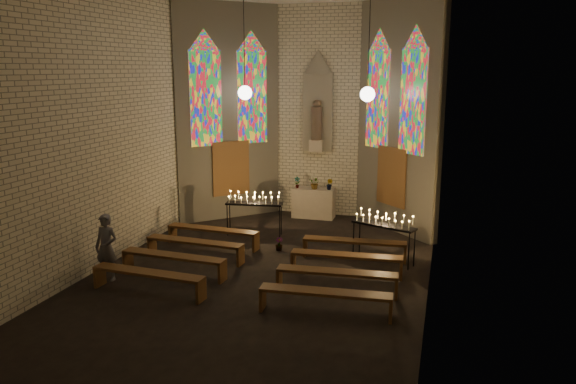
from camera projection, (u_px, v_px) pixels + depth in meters
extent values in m
plane|color=black|center=(262.00, 272.00, 13.90)|extent=(12.00, 12.00, 0.00)
cube|color=beige|center=(318.00, 112.00, 18.78)|extent=(8.00, 0.02, 7.00)
cube|color=beige|center=(117.00, 178.00, 7.51)|extent=(8.00, 0.02, 7.00)
cube|color=beige|center=(111.00, 126.00, 14.22)|extent=(0.02, 12.00, 7.00)
cube|color=beige|center=(437.00, 137.00, 12.07)|extent=(0.02, 12.00, 7.00)
cube|color=beige|center=(228.00, 113.00, 18.34)|extent=(2.72, 2.72, 7.00)
cube|color=beige|center=(398.00, 117.00, 16.86)|extent=(2.72, 2.72, 7.00)
cube|color=#4C3F8C|center=(206.00, 99.00, 17.71)|extent=(0.78, 0.78, 3.00)
cube|color=#4C3F8C|center=(252.00, 97.00, 18.48)|extent=(0.78, 0.78, 3.00)
cube|color=#4C3F8C|center=(378.00, 99.00, 17.37)|extent=(0.78, 0.78, 3.00)
cube|color=#4C3F8C|center=(413.00, 102.00, 15.99)|extent=(0.78, 0.78, 3.00)
cube|color=brown|center=(231.00, 168.00, 18.58)|extent=(0.95, 0.95, 1.80)
cube|color=brown|center=(391.00, 177.00, 17.17)|extent=(0.95, 0.95, 1.80)
cube|color=gray|center=(318.00, 112.00, 18.70)|extent=(1.00, 0.12, 2.60)
cone|color=gray|center=(318.00, 62.00, 18.34)|extent=(1.00, 1.00, 0.80)
cube|color=beige|center=(316.00, 146.00, 18.81)|extent=(0.45, 0.30, 0.40)
cylinder|color=brown|center=(317.00, 123.00, 18.64)|extent=(0.36, 0.36, 1.10)
sphere|color=brown|center=(317.00, 104.00, 18.50)|extent=(0.26, 0.26, 0.26)
sphere|color=white|center=(245.00, 93.00, 17.35)|extent=(0.44, 0.44, 0.44)
cylinder|color=black|center=(244.00, 46.00, 17.05)|extent=(0.02, 0.02, 2.80)
sphere|color=white|center=(368.00, 94.00, 16.33)|extent=(0.44, 0.44, 0.44)
cylinder|color=black|center=(369.00, 45.00, 16.03)|extent=(0.02, 0.02, 2.80)
cube|color=beige|center=(314.00, 203.00, 18.91)|extent=(1.40, 0.60, 1.00)
imported|color=#4C723F|center=(297.00, 182.00, 18.81)|extent=(0.24, 0.19, 0.39)
imported|color=#4C723F|center=(315.00, 183.00, 18.65)|extent=(0.47, 0.44, 0.42)
imported|color=#4C723F|center=(330.00, 184.00, 18.56)|extent=(0.26, 0.24, 0.39)
imported|color=#4C723F|center=(279.00, 244.00, 15.52)|extent=(0.21, 0.21, 0.36)
cube|color=black|center=(254.00, 204.00, 16.79)|extent=(1.74, 0.64, 0.05)
cylinder|color=black|center=(227.00, 220.00, 16.85)|extent=(0.03, 0.03, 0.96)
cylinder|color=black|center=(280.00, 222.00, 16.64)|extent=(0.03, 0.03, 0.96)
cylinder|color=black|center=(230.00, 217.00, 17.16)|extent=(0.03, 0.03, 0.96)
cylinder|color=black|center=(281.00, 219.00, 16.94)|extent=(0.03, 0.03, 0.96)
cube|color=black|center=(384.00, 225.00, 14.46)|extent=(1.74, 1.01, 0.05)
cylinder|color=black|center=(353.00, 240.00, 14.92)|extent=(0.03, 0.03, 0.96)
cylinder|color=black|center=(409.00, 251.00, 13.97)|extent=(0.03, 0.03, 0.96)
cylinder|color=black|center=(360.00, 237.00, 15.17)|extent=(0.03, 0.03, 0.96)
cylinder|color=black|center=(414.00, 248.00, 14.21)|extent=(0.03, 0.03, 0.96)
cube|color=#503116|center=(213.00, 229.00, 15.87)|extent=(2.73, 0.56, 0.06)
cube|color=#503116|center=(173.00, 233.00, 16.36)|extent=(0.09, 0.38, 0.49)
cube|color=#503116|center=(256.00, 242.00, 15.48)|extent=(0.09, 0.38, 0.49)
cube|color=#503116|center=(354.00, 241.00, 14.78)|extent=(2.73, 0.56, 0.06)
cube|color=#503116|center=(305.00, 247.00, 15.10)|extent=(0.09, 0.38, 0.49)
cube|color=#503116|center=(405.00, 253.00, 14.56)|extent=(0.09, 0.38, 0.49)
cube|color=#503116|center=(195.00, 242.00, 14.74)|extent=(2.73, 0.56, 0.06)
cube|color=#503116|center=(152.00, 245.00, 15.23)|extent=(0.09, 0.38, 0.49)
cube|color=#503116|center=(241.00, 256.00, 14.35)|extent=(0.09, 0.38, 0.49)
cube|color=#503116|center=(346.00, 255.00, 13.65)|extent=(2.73, 0.56, 0.06)
cube|color=#503116|center=(293.00, 261.00, 13.98)|extent=(0.09, 0.38, 0.49)
cube|color=#503116|center=(401.00, 269.00, 13.44)|extent=(0.09, 0.38, 0.49)
cube|color=#503116|center=(173.00, 256.00, 13.61)|extent=(2.73, 0.56, 0.06)
cube|color=#503116|center=(128.00, 259.00, 14.11)|extent=(0.09, 0.38, 0.49)
cube|color=#503116|center=(222.00, 272.00, 13.23)|extent=(0.09, 0.38, 0.49)
cube|color=#503116|center=(337.00, 272.00, 12.53)|extent=(2.73, 0.56, 0.06)
cube|color=#503116|center=(279.00, 278.00, 12.85)|extent=(0.09, 0.38, 0.49)
cube|color=#503116|center=(396.00, 287.00, 12.31)|extent=(0.09, 0.38, 0.49)
cube|color=#503116|center=(148.00, 273.00, 12.49)|extent=(2.73, 0.56, 0.06)
cube|color=#503116|center=(100.00, 276.00, 12.98)|extent=(0.09, 0.38, 0.49)
cube|color=#503116|center=(201.00, 291.00, 12.10)|extent=(0.09, 0.38, 0.49)
cube|color=#503116|center=(325.00, 292.00, 11.40)|extent=(2.73, 0.56, 0.06)
cube|color=#503116|center=(263.00, 298.00, 11.72)|extent=(0.09, 0.38, 0.49)
cube|color=#503116|center=(391.00, 309.00, 11.18)|extent=(0.09, 0.38, 0.49)
imported|color=#53535E|center=(106.00, 247.00, 13.25)|extent=(0.60, 0.41, 1.60)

